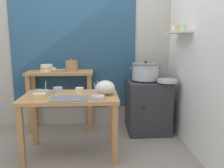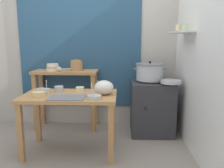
{
  "view_description": "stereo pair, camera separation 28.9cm",
  "coord_description": "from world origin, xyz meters",
  "px_view_note": "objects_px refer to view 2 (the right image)",
  "views": [
    {
      "loc": [
        0.2,
        -2.65,
        1.35
      ],
      "look_at": [
        0.39,
        0.19,
        0.82
      ],
      "focal_mm": 37.81,
      "sensor_mm": 36.0,
      "label": 1
    },
    {
      "loc": [
        0.49,
        -2.65,
        1.35
      ],
      "look_at": [
        0.39,
        0.19,
        0.82
      ],
      "focal_mm": 37.81,
      "sensor_mm": 36.0,
      "label": 2
    }
  ],
  "objects_px": {
    "prep_bowl_2": "(45,91)",
    "prep_bowl_3": "(94,97)",
    "prep_bowl_5": "(39,94)",
    "plastic_bag": "(104,87)",
    "prep_table": "(70,103)",
    "wide_pan": "(171,82)",
    "back_shelf_table": "(66,85)",
    "prep_bowl_1": "(100,89)",
    "stove_block": "(152,107)",
    "steamer_pot": "(150,72)",
    "prep_bowl_0": "(41,90)",
    "prep_bowl_4": "(59,89)",
    "serving_tray": "(67,97)",
    "clay_pot": "(77,66)",
    "ladle": "(60,69)",
    "prep_bowl_6": "(80,89)",
    "bowl_stack_enamel": "(53,67)"
  },
  "relations": [
    {
      "from": "prep_table",
      "to": "wide_pan",
      "type": "height_order",
      "value": "wide_pan"
    },
    {
      "from": "stove_block",
      "to": "prep_bowl_6",
      "type": "xyz_separation_m",
      "value": [
        -0.96,
        -0.5,
        0.37
      ]
    },
    {
      "from": "prep_bowl_3",
      "to": "prep_bowl_5",
      "type": "xyz_separation_m",
      "value": [
        -0.64,
        0.09,
        0.01
      ]
    },
    {
      "from": "plastic_bag",
      "to": "prep_bowl_3",
      "type": "relative_size",
      "value": 1.3
    },
    {
      "from": "prep_bowl_0",
      "to": "ladle",
      "type": "bearing_deg",
      "value": 79.7
    },
    {
      "from": "prep_bowl_3",
      "to": "prep_bowl_6",
      "type": "xyz_separation_m",
      "value": [
        -0.22,
        0.37,
        0.01
      ]
    },
    {
      "from": "bowl_stack_enamel",
      "to": "serving_tray",
      "type": "xyz_separation_m",
      "value": [
        0.43,
        -0.97,
        -0.22
      ]
    },
    {
      "from": "back_shelf_table",
      "to": "steamer_pot",
      "type": "height_order",
      "value": "steamer_pot"
    },
    {
      "from": "prep_bowl_0",
      "to": "prep_bowl_4",
      "type": "height_order",
      "value": "prep_bowl_4"
    },
    {
      "from": "prep_bowl_5",
      "to": "plastic_bag",
      "type": "bearing_deg",
      "value": 9.56
    },
    {
      "from": "wide_pan",
      "to": "prep_bowl_6",
      "type": "xyz_separation_m",
      "value": [
        -1.18,
        -0.28,
        -0.05
      ]
    },
    {
      "from": "prep_bowl_5",
      "to": "wide_pan",
      "type": "bearing_deg",
      "value": 19.0
    },
    {
      "from": "bowl_stack_enamel",
      "to": "prep_bowl_0",
      "type": "relative_size",
      "value": 1.72
    },
    {
      "from": "clay_pot",
      "to": "plastic_bag",
      "type": "relative_size",
      "value": 0.79
    },
    {
      "from": "prep_bowl_0",
      "to": "steamer_pot",
      "type": "bearing_deg",
      "value": 21.2
    },
    {
      "from": "serving_tray",
      "to": "prep_bowl_6",
      "type": "height_order",
      "value": "prep_bowl_6"
    },
    {
      "from": "prep_bowl_2",
      "to": "prep_bowl_3",
      "type": "bearing_deg",
      "value": -21.41
    },
    {
      "from": "prep_bowl_1",
      "to": "bowl_stack_enamel",
      "type": "bearing_deg",
      "value": 140.99
    },
    {
      "from": "back_shelf_table",
      "to": "wide_pan",
      "type": "distance_m",
      "value": 1.55
    },
    {
      "from": "ladle",
      "to": "stove_block",
      "type": "bearing_deg",
      "value": -1.42
    },
    {
      "from": "prep_bowl_6",
      "to": "prep_bowl_3",
      "type": "bearing_deg",
      "value": -58.93
    },
    {
      "from": "prep_bowl_2",
      "to": "prep_bowl_3",
      "type": "xyz_separation_m",
      "value": [
        0.62,
        -0.24,
        -0.01
      ]
    },
    {
      "from": "plastic_bag",
      "to": "steamer_pot",
      "type": "bearing_deg",
      "value": 47.7
    },
    {
      "from": "prep_bowl_4",
      "to": "prep_bowl_3",
      "type": "bearing_deg",
      "value": -35.83
    },
    {
      "from": "prep_bowl_0",
      "to": "prep_bowl_4",
      "type": "relative_size",
      "value": 1.02
    },
    {
      "from": "back_shelf_table",
      "to": "prep_bowl_1",
      "type": "height_order",
      "value": "back_shelf_table"
    },
    {
      "from": "prep_bowl_2",
      "to": "plastic_bag",
      "type": "bearing_deg",
      "value": -2.09
    },
    {
      "from": "steamer_pot",
      "to": "plastic_bag",
      "type": "bearing_deg",
      "value": -132.3
    },
    {
      "from": "clay_pot",
      "to": "bowl_stack_enamel",
      "type": "bearing_deg",
      "value": 179.26
    },
    {
      "from": "clay_pot",
      "to": "prep_table",
      "type": "bearing_deg",
      "value": -85.71
    },
    {
      "from": "clay_pot",
      "to": "prep_bowl_1",
      "type": "bearing_deg",
      "value": -56.68
    },
    {
      "from": "steamer_pot",
      "to": "serving_tray",
      "type": "relative_size",
      "value": 1.14
    },
    {
      "from": "prep_bowl_1",
      "to": "prep_bowl_6",
      "type": "height_order",
      "value": "prep_bowl_1"
    },
    {
      "from": "prep_table",
      "to": "plastic_bag",
      "type": "xyz_separation_m",
      "value": [
        0.41,
        0.01,
        0.19
      ]
    },
    {
      "from": "steamer_pot",
      "to": "prep_table",
      "type": "bearing_deg",
      "value": -146.15
    },
    {
      "from": "serving_tray",
      "to": "clay_pot",
      "type": "bearing_deg",
      "value": 93.92
    },
    {
      "from": "prep_bowl_4",
      "to": "stove_block",
      "type": "bearing_deg",
      "value": 23.11
    },
    {
      "from": "prep_bowl_1",
      "to": "steamer_pot",
      "type": "bearing_deg",
      "value": 36.99
    },
    {
      "from": "stove_block",
      "to": "steamer_pot",
      "type": "height_order",
      "value": "steamer_pot"
    },
    {
      "from": "prep_bowl_0",
      "to": "prep_bowl_6",
      "type": "xyz_separation_m",
      "value": [
        0.49,
        0.03,
        0.01
      ]
    },
    {
      "from": "prep_table",
      "to": "prep_bowl_5",
      "type": "height_order",
      "value": "prep_bowl_5"
    },
    {
      "from": "ladle",
      "to": "prep_bowl_2",
      "type": "height_order",
      "value": "ladle"
    },
    {
      "from": "prep_bowl_0",
      "to": "wide_pan",
      "type": "bearing_deg",
      "value": 10.28
    },
    {
      "from": "back_shelf_table",
      "to": "prep_bowl_0",
      "type": "bearing_deg",
      "value": -103.79
    },
    {
      "from": "wide_pan",
      "to": "prep_bowl_4",
      "type": "height_order",
      "value": "wide_pan"
    },
    {
      "from": "bowl_stack_enamel",
      "to": "wide_pan",
      "type": "xyz_separation_m",
      "value": [
        1.69,
        -0.36,
        -0.15
      ]
    },
    {
      "from": "prep_bowl_3",
      "to": "steamer_pot",
      "type": "bearing_deg",
      "value": 51.67
    },
    {
      "from": "prep_table",
      "to": "back_shelf_table",
      "type": "relative_size",
      "value": 1.15
    },
    {
      "from": "prep_table",
      "to": "prep_bowl_0",
      "type": "relative_size",
      "value": 9.75
    },
    {
      "from": "ladle",
      "to": "prep_bowl_5",
      "type": "xyz_separation_m",
      "value": [
        -0.04,
        -0.81,
        -0.19
      ]
    }
  ]
}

